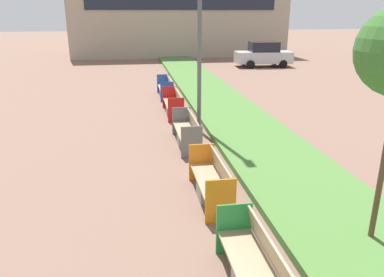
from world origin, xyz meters
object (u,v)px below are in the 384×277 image
bench_blue_frame (166,89)px  parked_car_distant (263,55)px  bench_orange_frame (211,183)px  bench_grey_frame (187,133)px  bench_red_frame (174,105)px  bench_green_frame (257,276)px

bench_blue_frame → parked_car_distant: bearing=48.7°
bench_orange_frame → bench_grey_frame: size_ratio=0.91×
bench_orange_frame → bench_blue_frame: 10.79m
bench_red_frame → parked_car_distant: size_ratio=0.56×
bench_orange_frame → bench_red_frame: size_ratio=0.87×
bench_green_frame → bench_blue_frame: size_ratio=1.02×
bench_red_frame → parked_car_distant: (8.35, 12.87, 0.54)m
bench_green_frame → bench_orange_frame: bearing=90.0°
bench_orange_frame → bench_grey_frame: (0.00, 3.66, 0.01)m
bench_green_frame → bench_orange_frame: (-0.00, 3.12, -0.00)m
bench_green_frame → parked_car_distant: 24.85m
bench_green_frame → parked_car_distant: parked_car_distant is taller
bench_grey_frame → bench_blue_frame: bearing=90.0°
bench_red_frame → parked_car_distant: bearing=57.0°
bench_grey_frame → bench_red_frame: (0.00, 3.76, 0.00)m
bench_grey_frame → bench_red_frame: size_ratio=0.96×
bench_orange_frame → parked_car_distant: bearing=67.6°
bench_grey_frame → parked_car_distant: bearing=63.3°
bench_grey_frame → parked_car_distant: 18.61m
bench_orange_frame → bench_blue_frame: same height
bench_red_frame → parked_car_distant: parked_car_distant is taller
bench_orange_frame → bench_grey_frame: 3.66m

